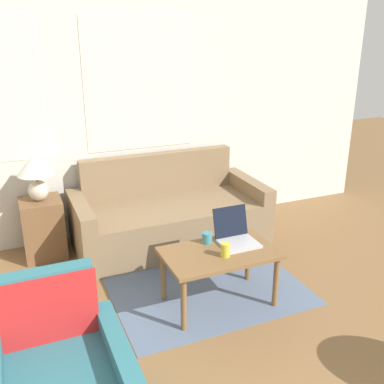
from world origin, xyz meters
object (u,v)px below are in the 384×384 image
object	(u,v)px
coffee_table	(219,258)
cup_yellow	(225,250)
table_lamp	(36,170)
cup_navy	(207,238)
couch	(169,217)
laptop	(236,235)

from	to	relation	value
coffee_table	cup_yellow	xyz separation A→B (m)	(0.01, -0.09, 0.11)
table_lamp	cup_navy	world-z (taller)	table_lamp
table_lamp	cup_yellow	size ratio (longest dim) A/B	4.24
couch	table_lamp	bearing A→B (deg)	172.68
couch	cup_yellow	size ratio (longest dim) A/B	17.78
couch	table_lamp	distance (m)	1.37
table_lamp	couch	bearing A→B (deg)	-7.32
laptop	cup_navy	distance (m)	0.23
cup_navy	couch	bearing A→B (deg)	87.07
coffee_table	table_lamp	bearing A→B (deg)	130.80
couch	cup_navy	world-z (taller)	couch
couch	coffee_table	xyz separation A→B (m)	(-0.03, -1.22, 0.13)
couch	cup_yellow	xyz separation A→B (m)	(-0.02, -1.30, 0.25)
table_lamp	cup_navy	xyz separation A→B (m)	(1.16, -1.20, -0.37)
table_lamp	cup_yellow	bearing A→B (deg)	-50.78
couch	coffee_table	bearing A→B (deg)	-91.33
couch	cup_navy	size ratio (longest dim) A/B	21.87
couch	cup_navy	xyz separation A→B (m)	(-0.05, -1.04, 0.24)
coffee_table	laptop	bearing A→B (deg)	27.29
cup_navy	laptop	bearing A→B (deg)	-19.24
couch	cup_yellow	bearing A→B (deg)	-91.02
couch	cup_yellow	distance (m)	1.33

